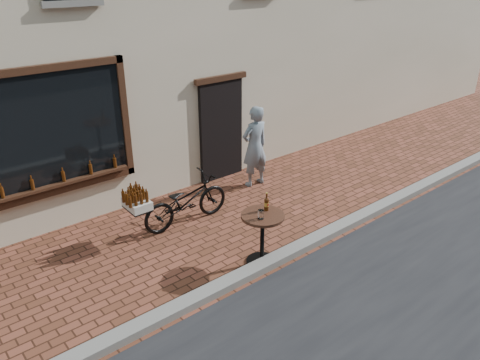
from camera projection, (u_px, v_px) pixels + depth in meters
ground at (260, 280)px, 7.18m from camera, size 90.00×90.00×0.00m
kerb at (252, 271)px, 7.29m from camera, size 90.00×0.25×0.12m
cargo_bicycle at (184, 201)px, 8.57m from camera, size 2.08×0.63×0.98m
bistro_table at (263, 228)px, 7.36m from camera, size 0.69×0.69×1.18m
pedestrian at (255, 146)px, 9.97m from camera, size 0.66×0.44×1.77m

